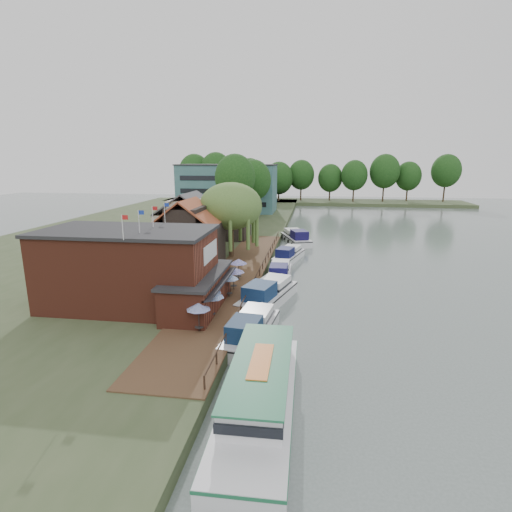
{
  "coord_description": "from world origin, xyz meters",
  "views": [
    {
      "loc": [
        0.77,
        -34.48,
        14.34
      ],
      "look_at": [
        -6.0,
        12.0,
        3.0
      ],
      "focal_mm": 28.0,
      "sensor_mm": 36.0,
      "label": 1
    }
  ],
  "objects_px": {
    "cottage_b": "(190,221)",
    "umbrella_3": "(229,285)",
    "umbrella_1": "(211,304)",
    "cruiser_2": "(280,270)",
    "cottage_a": "(189,233)",
    "cruiser_0": "(251,326)",
    "willow": "(231,220)",
    "tour_boat": "(259,391)",
    "swan": "(245,404)",
    "umbrella_0": "(199,317)",
    "cruiser_1": "(268,291)",
    "umbrella_5": "(239,269)",
    "cruiser_3": "(289,253)",
    "umbrella_2": "(208,299)",
    "umbrella_4": "(234,278)",
    "pub": "(149,268)",
    "cruiser_4": "(296,236)",
    "hotel_block": "(228,188)",
    "cottage_c": "(228,214)"
  },
  "relations": [
    {
      "from": "umbrella_2",
      "to": "umbrella_3",
      "type": "xyz_separation_m",
      "value": [
        0.94,
        4.29,
        0.0
      ]
    },
    {
      "from": "tour_boat",
      "to": "swan",
      "type": "bearing_deg",
      "value": 143.51
    },
    {
      "from": "cottage_b",
      "to": "umbrella_3",
      "type": "relative_size",
      "value": 4.04
    },
    {
      "from": "pub",
      "to": "cruiser_0",
      "type": "bearing_deg",
      "value": -20.4
    },
    {
      "from": "cottage_a",
      "to": "umbrella_1",
      "type": "height_order",
      "value": "cottage_a"
    },
    {
      "from": "umbrella_5",
      "to": "cruiser_3",
      "type": "relative_size",
      "value": 0.26
    },
    {
      "from": "hotel_block",
      "to": "umbrella_0",
      "type": "bearing_deg",
      "value": -79.52
    },
    {
      "from": "cottage_a",
      "to": "umbrella_0",
      "type": "xyz_separation_m",
      "value": [
        7.08,
        -20.07,
        -2.96
      ]
    },
    {
      "from": "umbrella_3",
      "to": "umbrella_5",
      "type": "height_order",
      "value": "same"
    },
    {
      "from": "umbrella_5",
      "to": "cruiser_2",
      "type": "xyz_separation_m",
      "value": [
        4.33,
        4.2,
        -1.16
      ]
    },
    {
      "from": "umbrella_1",
      "to": "willow",
      "type": "bearing_deg",
      "value": 97.27
    },
    {
      "from": "cottage_b",
      "to": "swan",
      "type": "bearing_deg",
      "value": -68.24
    },
    {
      "from": "hotel_block",
      "to": "cottage_c",
      "type": "xyz_separation_m",
      "value": [
        8.0,
        -37.0,
        -1.9
      ]
    },
    {
      "from": "cottage_b",
      "to": "willow",
      "type": "relative_size",
      "value": 0.92
    },
    {
      "from": "cruiser_1",
      "to": "cruiser_2",
      "type": "distance_m",
      "value": 8.66
    },
    {
      "from": "umbrella_3",
      "to": "umbrella_0",
      "type": "bearing_deg",
      "value": -94.16
    },
    {
      "from": "pub",
      "to": "cottage_c",
      "type": "xyz_separation_m",
      "value": [
        0.0,
        34.0,
        0.6
      ]
    },
    {
      "from": "hotel_block",
      "to": "umbrella_2",
      "type": "height_order",
      "value": "hotel_block"
    },
    {
      "from": "umbrella_1",
      "to": "cruiser_2",
      "type": "relative_size",
      "value": 0.25
    },
    {
      "from": "umbrella_3",
      "to": "umbrella_4",
      "type": "xyz_separation_m",
      "value": [
        -0.01,
        2.45,
        0.0
      ]
    },
    {
      "from": "willow",
      "to": "cruiser_2",
      "type": "bearing_deg",
      "value": -41.07
    },
    {
      "from": "cottage_c",
      "to": "umbrella_1",
      "type": "relative_size",
      "value": 3.58
    },
    {
      "from": "umbrella_4",
      "to": "swan",
      "type": "height_order",
      "value": "umbrella_4"
    },
    {
      "from": "cottage_a",
      "to": "umbrella_2",
      "type": "xyz_separation_m",
      "value": [
        6.75,
        -15.95,
        -2.96
      ]
    },
    {
      "from": "cruiser_0",
      "to": "cruiser_1",
      "type": "distance_m",
      "value": 8.68
    },
    {
      "from": "cruiser_4",
      "to": "cottage_b",
      "type": "bearing_deg",
      "value": -164.33
    },
    {
      "from": "cottage_b",
      "to": "cruiser_1",
      "type": "bearing_deg",
      "value": -54.33
    },
    {
      "from": "pub",
      "to": "tour_boat",
      "type": "height_order",
      "value": "pub"
    },
    {
      "from": "cruiser_4",
      "to": "cruiser_1",
      "type": "bearing_deg",
      "value": -111.51
    },
    {
      "from": "cruiser_2",
      "to": "umbrella_1",
      "type": "bearing_deg",
      "value": -107.21
    },
    {
      "from": "cruiser_2",
      "to": "swan",
      "type": "relative_size",
      "value": 21.41
    },
    {
      "from": "cottage_b",
      "to": "umbrella_3",
      "type": "bearing_deg",
      "value": -63.74
    },
    {
      "from": "umbrella_2",
      "to": "cruiser_0",
      "type": "height_order",
      "value": "umbrella_2"
    },
    {
      "from": "willow",
      "to": "tour_boat",
      "type": "height_order",
      "value": "willow"
    },
    {
      "from": "cottage_b",
      "to": "cruiser_0",
      "type": "relative_size",
      "value": 0.95
    },
    {
      "from": "umbrella_2",
      "to": "tour_boat",
      "type": "xyz_separation_m",
      "value": [
        6.3,
        -12.54,
        -0.71
      ]
    },
    {
      "from": "cottage_b",
      "to": "umbrella_3",
      "type": "distance_m",
      "value": 24.33
    },
    {
      "from": "cottage_a",
      "to": "cruiser_0",
      "type": "height_order",
      "value": "cottage_a"
    },
    {
      "from": "cottage_a",
      "to": "umbrella_0",
      "type": "distance_m",
      "value": 21.48
    },
    {
      "from": "swan",
      "to": "umbrella_0",
      "type": "bearing_deg",
      "value": 122.93
    },
    {
      "from": "cottage_a",
      "to": "cruiser_4",
      "type": "bearing_deg",
      "value": 58.55
    },
    {
      "from": "willow",
      "to": "umbrella_0",
      "type": "xyz_separation_m",
      "value": [
        2.58,
        -25.07,
        -3.93
      ]
    },
    {
      "from": "willow",
      "to": "cottage_c",
      "type": "bearing_deg",
      "value": 104.04
    },
    {
      "from": "cruiser_0",
      "to": "cruiser_1",
      "type": "bearing_deg",
      "value": 94.29
    },
    {
      "from": "umbrella_0",
      "to": "cruiser_3",
      "type": "distance_m",
      "value": 28.81
    },
    {
      "from": "cruiser_3",
      "to": "cottage_c",
      "type": "bearing_deg",
      "value": 150.53
    },
    {
      "from": "umbrella_2",
      "to": "cottage_a",
      "type": "bearing_deg",
      "value": 112.95
    },
    {
      "from": "tour_boat",
      "to": "swan",
      "type": "height_order",
      "value": "tour_boat"
    },
    {
      "from": "umbrella_3",
      "to": "umbrella_1",
      "type": "bearing_deg",
      "value": -93.75
    },
    {
      "from": "cruiser_4",
      "to": "cottage_c",
      "type": "bearing_deg",
      "value": 170.18
    }
  ]
}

